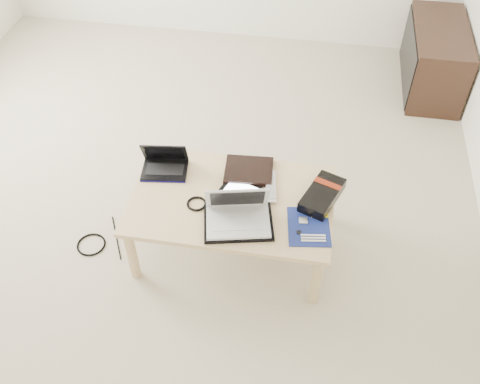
% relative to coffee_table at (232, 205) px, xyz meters
% --- Properties ---
extents(ground, '(4.00, 4.00, 0.00)m').
position_rel_coffee_table_xyz_m(ground, '(-0.51, 0.46, -0.35)').
color(ground, beige).
rests_on(ground, ground).
extents(coffee_table, '(1.10, 0.70, 0.40)m').
position_rel_coffee_table_xyz_m(coffee_table, '(0.00, 0.00, 0.00)').
color(coffee_table, '#DEBB86').
rests_on(coffee_table, ground).
extents(media_cabinet, '(0.41, 0.90, 0.50)m').
position_rel_coffee_table_xyz_m(media_cabinet, '(1.26, 1.91, -0.10)').
color(media_cabinet, '#362016').
rests_on(media_cabinet, ground).
extents(book, '(0.29, 0.24, 0.03)m').
position_rel_coffee_table_xyz_m(book, '(0.06, 0.22, 0.06)').
color(book, black).
rests_on(book, coffee_table).
extents(netbook, '(0.28, 0.22, 0.17)m').
position_rel_coffee_table_xyz_m(netbook, '(-0.42, 0.16, 0.09)').
color(netbook, black).
rests_on(netbook, coffee_table).
extents(tablet, '(0.30, 0.26, 0.01)m').
position_rel_coffee_table_xyz_m(tablet, '(0.05, 0.04, 0.06)').
color(tablet, black).
rests_on(tablet, coffee_table).
extents(remote, '(0.09, 0.25, 0.02)m').
position_rel_coffee_table_xyz_m(remote, '(0.20, 0.11, 0.06)').
color(remote, '#AFAEB3').
rests_on(remote, coffee_table).
extents(neoprene_sleeve, '(0.40, 0.33, 0.02)m').
position_rel_coffee_table_xyz_m(neoprene_sleeve, '(0.07, -0.17, 0.06)').
color(neoprene_sleeve, black).
rests_on(neoprene_sleeve, coffee_table).
extents(white_laptop, '(0.37, 0.29, 0.22)m').
position_rel_coffee_table_xyz_m(white_laptop, '(0.06, -0.16, 0.11)').
color(white_laptop, silver).
rests_on(white_laptop, neoprene_sleeve).
extents(motherboard, '(0.25, 0.30, 0.01)m').
position_rel_coffee_table_xyz_m(motherboard, '(0.43, -0.13, 0.05)').
color(motherboard, '#0C1852').
rests_on(motherboard, coffee_table).
extents(gpu_box, '(0.25, 0.34, 0.07)m').
position_rel_coffee_table_xyz_m(gpu_box, '(0.48, 0.07, 0.08)').
color(gpu_box, black).
rests_on(gpu_box, coffee_table).
extents(cable_coil, '(0.12, 0.12, 0.01)m').
position_rel_coffee_table_xyz_m(cable_coil, '(-0.18, -0.08, 0.05)').
color(cable_coil, black).
rests_on(cable_coil, coffee_table).
extents(floor_cable_coil, '(0.18, 0.18, 0.01)m').
position_rel_coffee_table_xyz_m(floor_cable_coil, '(-0.83, -0.14, -0.35)').
color(floor_cable_coil, black).
rests_on(floor_cable_coil, ground).
extents(floor_cable_trail, '(0.17, 0.31, 0.01)m').
position_rel_coffee_table_xyz_m(floor_cable_trail, '(-0.70, -0.06, -0.35)').
color(floor_cable_trail, black).
rests_on(floor_cable_trail, ground).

